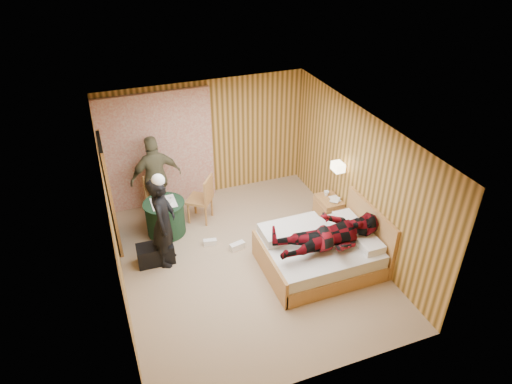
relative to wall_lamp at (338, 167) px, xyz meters
name	(u,v)px	position (x,y,z in m)	size (l,w,h in m)	color
floor	(248,261)	(-1.92, -0.45, -1.30)	(4.20, 5.00, 0.01)	tan
ceiling	(246,131)	(-1.92, -0.45, 1.20)	(4.20, 5.00, 0.01)	white
wall_back	(206,140)	(-1.92, 2.05, -0.05)	(4.20, 0.02, 2.50)	#DBA354
wall_left	(113,229)	(-4.02, -0.45, -0.05)	(0.02, 5.00, 2.50)	#DBA354
wall_right	(359,179)	(0.18, -0.45, -0.05)	(0.02, 5.00, 2.50)	#DBA354
curtain	(158,151)	(-2.92, 1.98, -0.10)	(2.20, 0.08, 2.40)	silver
doorway	(110,194)	(-3.98, 0.95, -0.28)	(0.06, 0.90, 2.05)	black
wall_lamp	(338,167)	(0.00, 0.00, 0.00)	(0.26, 0.24, 0.16)	gold
bed	(320,252)	(-0.79, -0.98, -1.01)	(1.94, 1.47, 1.01)	tan
nightstand	(328,210)	(-0.04, 0.12, -1.02)	(0.42, 0.57, 0.55)	tan
round_table	(165,217)	(-3.08, 0.90, -0.96)	(0.77, 0.77, 0.68)	#1B3B25
chair_far	(157,193)	(-3.11, 1.51, -0.76)	(0.53, 0.53, 0.93)	tan
chair_near	(203,196)	(-2.29, 1.04, -0.73)	(0.61, 0.61, 0.97)	tan
duffel_bag	(156,254)	(-3.42, 0.10, -1.12)	(0.63, 0.34, 0.36)	black
sneaker_left	(210,242)	(-2.41, 0.24, -1.25)	(0.24, 0.10, 0.11)	white
sneaker_right	(237,246)	(-1.98, -0.05, -1.24)	(0.28, 0.11, 0.12)	white
woman_standing	(163,222)	(-3.22, 0.06, -0.46)	(0.61, 0.40, 1.67)	black
man_at_table	(156,177)	(-3.08, 1.54, -0.44)	(1.01, 0.42, 1.72)	#6D6949
man_on_bed	(330,229)	(-0.77, -1.20, -0.36)	(1.77, 0.67, 0.86)	maroon
book_lower	(331,200)	(-0.04, 0.07, -0.74)	(0.17, 0.22, 0.02)	white
book_upper	(331,199)	(-0.04, 0.07, -0.72)	(0.16, 0.22, 0.02)	white
cup_nightstand	(326,193)	(-0.04, 0.25, -0.71)	(0.10, 0.10, 0.09)	white
cup_table	(169,200)	(-2.98, 0.85, -0.57)	(0.12, 0.12, 0.10)	white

